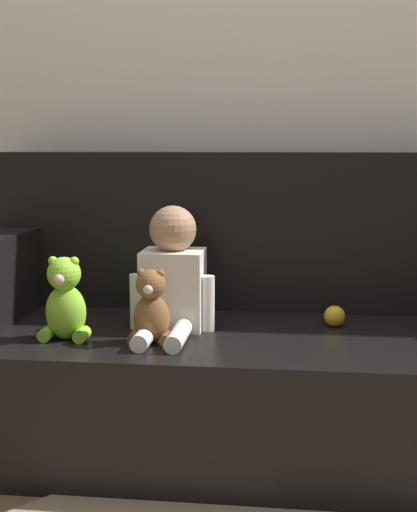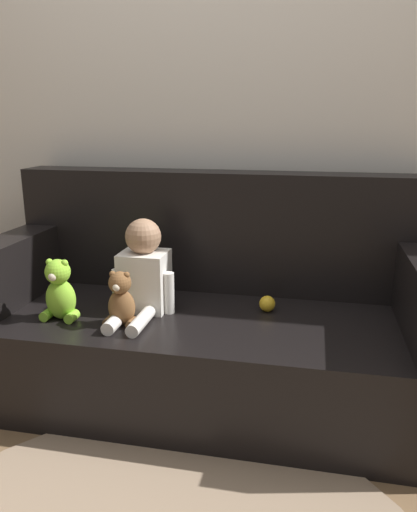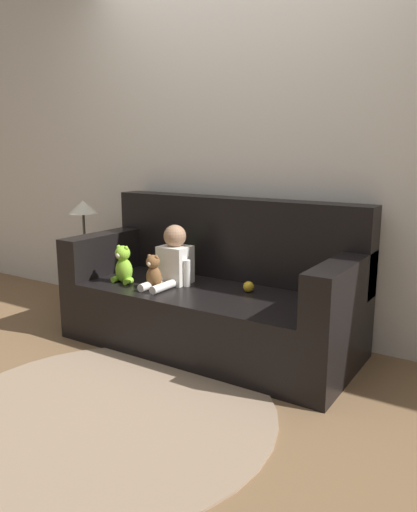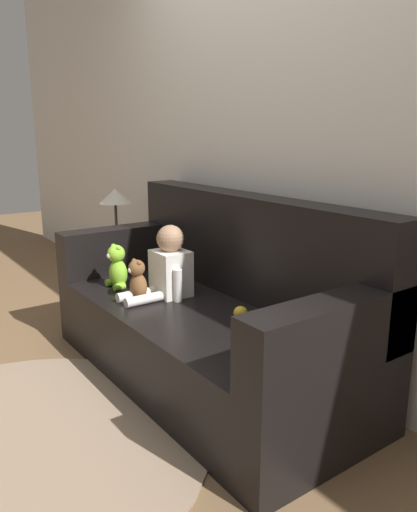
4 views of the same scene
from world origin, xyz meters
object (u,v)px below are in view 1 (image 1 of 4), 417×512
(person_baby, at_px, (172,279))
(plush_toy_side, at_px, (65,301))
(couch, at_px, (255,342))
(teddy_bear_brown, at_px, (151,308))
(toy_ball, at_px, (335,316))

(person_baby, height_order, plush_toy_side, person_baby)
(couch, height_order, plush_toy_side, couch)
(teddy_bear_brown, bearing_deg, person_baby, 78.83)
(person_baby, distance_m, toy_ball, 0.52)
(couch, xyz_separation_m, teddy_bear_brown, (-0.28, -0.27, 0.16))
(toy_ball, bearing_deg, person_baby, -169.79)
(plush_toy_side, distance_m, toy_ball, 0.83)
(person_baby, distance_m, teddy_bear_brown, 0.18)
(couch, relative_size, person_baby, 4.83)
(teddy_bear_brown, distance_m, plush_toy_side, 0.26)
(couch, distance_m, person_baby, 0.35)
(teddy_bear_brown, height_order, toy_ball, teddy_bear_brown)
(person_baby, distance_m, plush_toy_side, 0.33)
(plush_toy_side, bearing_deg, couch, 25.70)
(couch, height_order, person_baby, couch)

